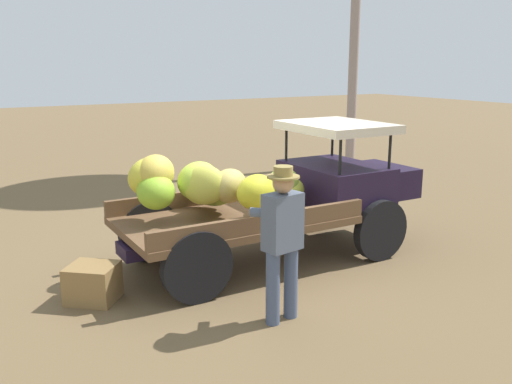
# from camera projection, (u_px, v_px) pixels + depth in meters

# --- Properties ---
(ground_plane) EXTENTS (60.00, 60.00, 0.00)m
(ground_plane) POSITION_uv_depth(u_px,v_px,m) (235.00, 260.00, 7.82)
(ground_plane) COLOR brown
(truck) EXTENTS (4.50, 1.89, 1.87)m
(truck) POSITION_uv_depth(u_px,v_px,m) (276.00, 193.00, 7.72)
(truck) COLOR black
(truck) RESTS_ON ground
(farmer) EXTENTS (0.52, 0.48, 1.70)m
(farmer) POSITION_uv_depth(u_px,v_px,m) (282.00, 235.00, 5.80)
(farmer) COLOR #485675
(farmer) RESTS_ON ground
(wooden_crate) EXTENTS (0.72, 0.72, 0.43)m
(wooden_crate) POSITION_uv_depth(u_px,v_px,m) (93.00, 283.00, 6.45)
(wooden_crate) COLOR olive
(wooden_crate) RESTS_ON ground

